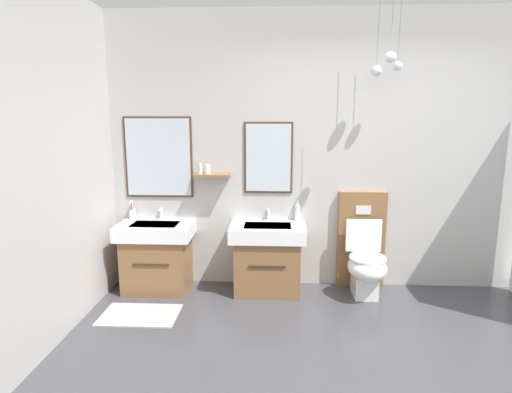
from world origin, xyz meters
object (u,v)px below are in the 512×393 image
at_px(vanity_sink_left, 157,254).
at_px(toilet, 364,256).
at_px(vanity_sink_right, 267,256).
at_px(toothbrush_cup, 133,214).
at_px(soap_dispenser, 297,212).

xyz_separation_m(vanity_sink_left, toilet, (2.08, 0.01, 0.01)).
bearing_deg(vanity_sink_right, toothbrush_cup, 173.15).
relative_size(vanity_sink_left, toilet, 0.74).
bearing_deg(toilet, vanity_sink_left, -179.75).
bearing_deg(vanity_sink_left, toothbrush_cup, 149.72).
xyz_separation_m(toothbrush_cup, soap_dispenser, (1.71, 0.01, 0.03)).
bearing_deg(soap_dispenser, toilet, -14.57).
relative_size(vanity_sink_right, soap_dispenser, 3.63).
bearing_deg(vanity_sink_left, soap_dispenser, 7.22).
bearing_deg(vanity_sink_right, vanity_sink_left, 180.00).
height_order(vanity_sink_right, soap_dispenser, soap_dispenser).
height_order(toothbrush_cup, soap_dispenser, soap_dispenser).
xyz_separation_m(vanity_sink_right, soap_dispenser, (0.30, 0.18, 0.41)).
xyz_separation_m(vanity_sink_left, vanity_sink_right, (1.12, 0.00, 0.00)).
distance_m(toilet, soap_dispenser, 0.79).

